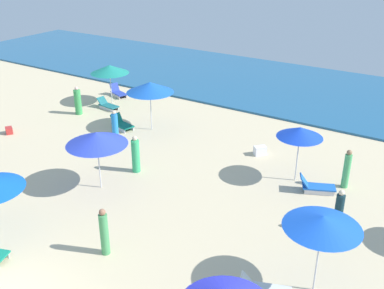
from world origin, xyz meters
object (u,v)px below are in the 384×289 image
Objects in this scene: lounge_chair_6_0 at (108,105)px; lounge_chair_6_1 at (118,92)px; beachgoer_1 at (115,127)px; beachgoer_2 at (339,213)px; lounge_chair_2_0 at (316,186)px; beachgoer_0 at (347,170)px; umbrella_2 at (300,132)px; lounge_chair_5_0 at (122,124)px; umbrella_1 at (323,222)px; beachgoer_4 at (136,155)px; umbrella_6 at (110,69)px; umbrella_5 at (150,87)px; umbrella_7 at (97,138)px; beachgoer_3 at (104,233)px; cooler_box_0 at (260,151)px; cooler_box_1 at (9,130)px; beachgoer_5 at (78,102)px.

lounge_chair_6_0 is 1.03× the size of lounge_chair_6_1.
beachgoer_1 is 11.90m from beachgoer_2.
lounge_chair_2_0 is at bearing -88.36° from lounge_chair_6_1.
beachgoer_0 is at bearing -90.10° from lounge_chair_6_0.
beachgoer_0 is (15.77, -3.89, 0.56)m from lounge_chair_6_1.
umbrella_2 is 1.69× the size of lounge_chair_5_0.
beachgoer_4 is (-9.12, 3.00, -1.61)m from umbrella_1.
umbrella_1 reaches higher than umbrella_6.
umbrella_1 is at bearing -29.82° from umbrella_6.
umbrella_1 is 0.98× the size of umbrella_5.
lounge_chair_5_0 is 1.01× the size of lounge_chair_6_1.
umbrella_7 reaches higher than umbrella_2.
beachgoer_2 is at bearing -33.70° from beachgoer_3.
beachgoer_3 reaches higher than cooler_box_0.
lounge_chair_5_0 is 0.85× the size of beachgoer_4.
beachgoer_2 is 8.02m from beachgoer_3.
umbrella_1 is at bearing -102.75° from cooler_box_0.
umbrella_1 is at bearing -157.63° from cooler_box_1.
lounge_chair_6_1 reaches higher than lounge_chair_5_0.
umbrella_7 reaches higher than beachgoer_5.
umbrella_1 reaches higher than umbrella_2.
lounge_chair_2_0 is 15.93m from cooler_box_1.
lounge_chair_6_0 is 0.87× the size of beachgoer_3.
beachgoer_5 is (-3.58, 0.35, 0.51)m from lounge_chair_5_0.
cooler_box_1 is (-16.54, -3.91, -0.64)m from beachgoer_0.
lounge_chair_6_0 is at bearing -76.48° from cooler_box_1.
umbrella_2 reaches higher than beachgoer_4.
umbrella_5 is 4.68× the size of cooler_box_0.
umbrella_1 reaches higher than lounge_chair_6_1.
lounge_chair_5_0 is 5.91m from cooler_box_1.
umbrella_2 is 1.01× the size of umbrella_6.
beachgoer_1 reaches higher than lounge_chair_6_1.
beachgoer_3 is at bearing -56.59° from beachgoer_2.
umbrella_6 is 17.00m from beachgoer_2.
beachgoer_2 is (9.17, 2.16, -1.43)m from umbrella_7.
umbrella_2 is 2.31m from lounge_chair_2_0.
umbrella_2 is 5.50× the size of cooler_box_1.
lounge_chair_5_0 is 0.85× the size of beachgoer_0.
beachgoer_4 is at bearing -118.92° from lounge_chair_5_0.
beachgoer_1 is at bearing 54.36° from beachgoer_3.
cooler_box_1 is (-4.57, -3.74, -0.08)m from lounge_chair_5_0.
lounge_chair_6_0 is at bearing 68.23° from lounge_chair_5_0.
beachgoer_4 is 3.82× the size of cooler_box_1.
umbrella_5 is at bearing 108.24° from umbrella_7.
beachgoer_4 is (-8.18, -3.59, -0.02)m from beachgoer_0.
beachgoer_1 is at bearing -93.35° from beachgoer_5.
umbrella_5 reaches higher than beachgoer_1.
beachgoer_0 reaches higher than beachgoer_5.
lounge_chair_5_0 is 4.70m from umbrella_6.
lounge_chair_6_0 is 10.51m from cooler_box_0.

